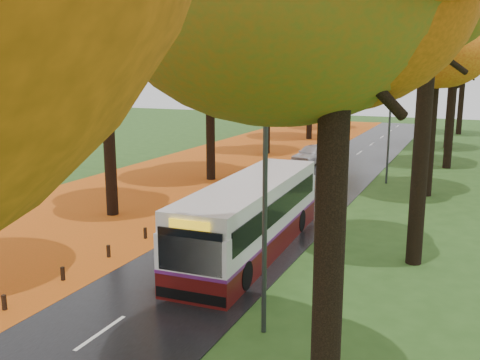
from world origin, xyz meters
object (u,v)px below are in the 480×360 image
Objects in this scene: car_white at (312,154)px; car_dark at (336,143)px; streetlamp_far at (421,95)px; bus at (251,215)px; streetlamp_mid at (386,111)px; car_silver at (330,146)px; streetlamp_near at (256,170)px.

car_dark is at bearing 101.14° from car_white.
bus is at bearing -94.11° from streetlamp_far.
car_white is (-6.30, 5.05, -3.92)m from streetlamp_mid.
streetlamp_far is at bearing 77.17° from car_silver.
streetlamp_near and streetlamp_mid have the same top height.
car_white is at bearing -100.35° from car_dark.
car_dark is at bearing -124.59° from streetlamp_far.
streetlamp_mid is 8.98m from car_white.
streetlamp_mid is 13.11m from car_silver.
car_silver is 2.11m from car_dark.
bus reaches higher than car_dark.
streetlamp_near is 28.05m from car_white.
bus is 28.95m from car_dark.
streetlamp_mid is 1.79× the size of car_dark.
streetlamp_near is 1.00× the size of streetlamp_far.
streetlamp_near and streetlamp_far have the same top height.
streetlamp_mid is (0.00, 22.00, 0.00)m from streetlamp_near.
car_white is 5.71m from car_silver.
streetlamp_mid is at bearing -43.24° from car_silver.
car_silver is (-6.30, 10.76, -4.03)m from streetlamp_mid.
car_dark is (0.00, 2.11, 0.01)m from car_silver.
streetlamp_mid is 1.81× the size of car_white.
streetlamp_far reaches higher than car_dark.
streetlamp_mid is at bearing 90.00° from streetlamp_near.
car_dark is (-6.30, -9.13, -4.02)m from streetlamp_far.
car_silver is 0.87× the size of car_dark.
car_white reaches higher than car_dark.
streetlamp_near is at bearing -90.12° from car_dark.
car_dark is (-6.30, 12.87, -4.02)m from streetlamp_mid.
bus is at bearing -65.91° from car_silver.
streetlamp_mid is at bearing 77.92° from bus.
streetlamp_far is 0.71× the size of bus.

